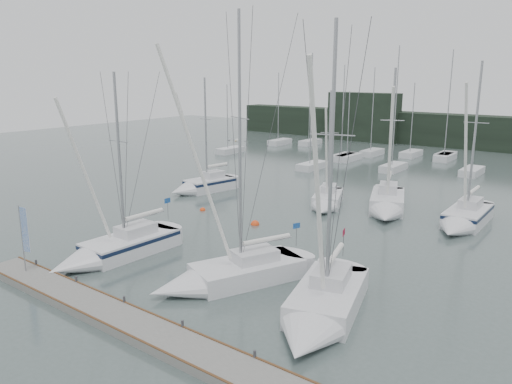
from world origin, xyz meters
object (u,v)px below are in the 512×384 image
buoy_a (255,225)px  sailboat_near_center (216,278)px  sailboat_near_right (319,314)px  buoy_c (203,210)px  sailboat_mid_d (463,220)px  sailboat_near_left (109,252)px  sailboat_mid_b (326,202)px  sailboat_mid_a (200,186)px  dock_banner (24,233)px  sailboat_mid_c (387,206)px

buoy_a → sailboat_near_center: bearing=-63.1°
sailboat_near_right → buoy_c: bearing=132.1°
sailboat_mid_d → buoy_c: 20.48m
sailboat_near_left → buoy_c: bearing=107.2°
sailboat_near_left → buoy_c: size_ratio=25.31×
sailboat_near_right → sailboat_mid_d: sailboat_near_right is taller
sailboat_near_left → sailboat_near_right: 14.44m
sailboat_near_right → sailboat_mid_b: bearing=102.8°
sailboat_mid_b → buoy_a: sailboat_mid_b is taller
sailboat_mid_b → sailboat_mid_a: bearing=168.1°
sailboat_mid_a → sailboat_mid_b: bearing=20.7°
sailboat_near_left → dock_banner: bearing=-104.5°
sailboat_mid_a → sailboat_mid_d: sailboat_mid_d is taller
sailboat_mid_a → sailboat_near_center: bearing=-33.6°
sailboat_near_left → buoy_a: sailboat_near_left is taller
sailboat_near_center → dock_banner: bearing=-125.5°
sailboat_mid_b → buoy_c: sailboat_mid_b is taller
sailboat_mid_c → sailboat_mid_d: sailboat_mid_d is taller
buoy_a → sailboat_mid_b: bearing=75.4°
sailboat_near_left → sailboat_mid_c: bearing=66.8°
sailboat_near_left → sailboat_near_right: size_ratio=0.84×
sailboat_near_right → dock_banner: (-15.72, -5.24, 2.11)m
sailboat_mid_b → sailboat_mid_c: (4.79, 1.52, 0.12)m
buoy_a → dock_banner: (-3.98, -15.80, 2.67)m
sailboat_near_right → dock_banner: 16.70m
sailboat_near_center → buoy_c: (-11.18, 10.81, -0.51)m
sailboat_mid_a → sailboat_mid_d: bearing=19.3°
sailboat_near_left → sailboat_near_center: size_ratio=0.80×
sailboat_near_left → buoy_a: (2.68, 11.34, -0.55)m
sailboat_near_right → dock_banner: sailboat_near_right is taller
sailboat_mid_c → sailboat_near_left: bearing=-135.7°
sailboat_near_right → buoy_c: sailboat_near_right is taller
sailboat_mid_c → buoy_a: sailboat_mid_c is taller
sailboat_near_right → sailboat_mid_a: sailboat_near_right is taller
sailboat_near_left → sailboat_mid_b: size_ratio=1.16×
sailboat_mid_c → sailboat_mid_d: (6.05, -0.20, -0.04)m
sailboat_near_left → dock_banner: (-1.29, -4.46, 2.11)m
sailboat_mid_c → buoy_c: 15.25m
sailboat_mid_c → sailboat_near_right: bearing=-96.4°
sailboat_mid_c → buoy_a: bearing=-147.7°
sailboat_mid_d → buoy_a: bearing=-146.3°
sailboat_near_center → sailboat_mid_a: size_ratio=1.32×
sailboat_mid_d → sailboat_near_left: bearing=-128.3°
sailboat_mid_b → dock_banner: size_ratio=2.75×
sailboat_near_center → sailboat_mid_d: bearing=91.7°
sailboat_near_left → sailboat_mid_a: sailboat_near_left is taller
sailboat_near_left → sailboat_mid_d: sailboat_mid_d is taller
buoy_a → buoy_c: 5.99m
sailboat_near_left → sailboat_mid_c: (9.41, 20.30, 0.08)m
sailboat_near_right → buoy_a: 15.80m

